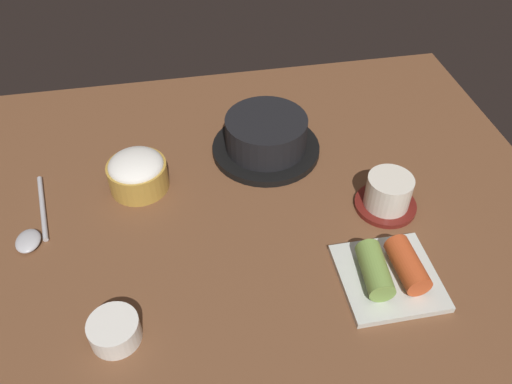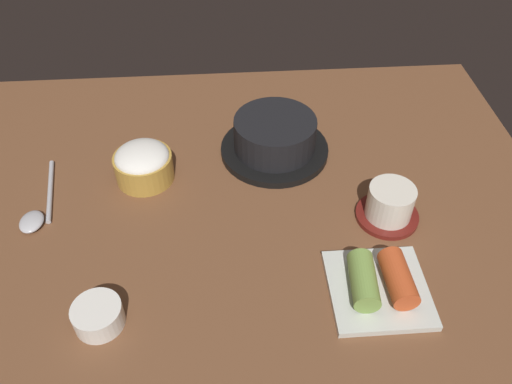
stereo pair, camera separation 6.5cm
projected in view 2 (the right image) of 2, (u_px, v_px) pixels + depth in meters
The scene contains 7 objects.
dining_table at pixel (243, 202), 84.13cm from camera, with size 100.00×76.00×2.00cm, color brown.
stone_pot at pixel (275, 137), 89.28cm from camera, with size 18.90×18.90×6.94cm.
rice_bowl at pixel (143, 163), 84.59cm from camera, with size 9.60×9.60×6.30cm.
tea_cup_with_saucer at pixel (390, 204), 78.32cm from camera, with size 9.69×9.69×5.96cm.
kimchi_plate at pixel (379, 284), 69.19cm from camera, with size 13.33×13.33×4.56cm.
side_bowl_near at pixel (98, 315), 65.66cm from camera, with size 6.45×6.45×3.29cm.
spoon at pixel (37, 212), 80.26cm from camera, with size 4.63×16.61×1.35cm.
Camera 2 is at (-2.14, -59.23, 60.77)cm, focal length 36.26 mm.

